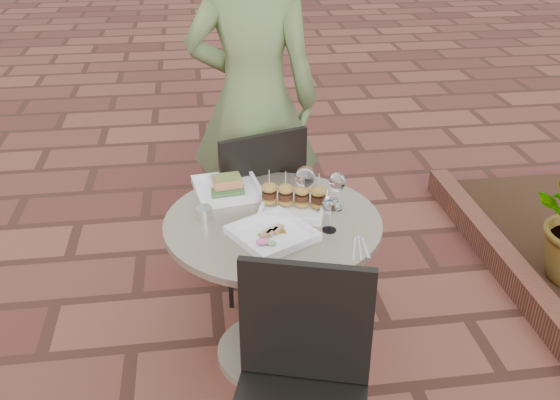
{
  "coord_description": "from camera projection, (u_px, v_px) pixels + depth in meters",
  "views": [
    {
      "loc": [
        -0.04,
        -1.92,
        2.02
      ],
      "look_at": [
        0.27,
        0.29,
        0.82
      ],
      "focal_mm": 40.0,
      "sensor_mm": 36.0,
      "label": 1
    }
  ],
  "objects": [
    {
      "name": "cafe_table",
      "position": [
        273.0,
        269.0,
        2.68
      ],
      "size": [
        0.9,
        0.9,
        0.73
      ],
      "color": "gray",
      "rests_on": "ground"
    },
    {
      "name": "chair_far",
      "position": [
        256.0,
        198.0,
        3.12
      ],
      "size": [
        0.55,
        0.55,
        0.93
      ],
      "rotation": [
        0.0,
        0.0,
        3.46
      ],
      "color": "black",
      "rests_on": "ground"
    },
    {
      "name": "chair_near",
      "position": [
        301.0,
        380.0,
        2.02
      ],
      "size": [
        0.55,
        0.55,
        0.93
      ],
      "rotation": [
        0.0,
        0.0,
        -0.3
      ],
      "color": "black",
      "rests_on": "ground"
    },
    {
      "name": "diner",
      "position": [
        253.0,
        102.0,
        3.22
      ],
      "size": [
        0.76,
        0.57,
        1.88
      ],
      "primitive_type": "imported",
      "rotation": [
        0.0,
        0.0,
        2.95
      ],
      "color": "#5A703D",
      "rests_on": "ground"
    },
    {
      "name": "plate_salmon",
      "position": [
        227.0,
        187.0,
        2.78
      ],
      "size": [
        0.32,
        0.32,
        0.08
      ],
      "rotation": [
        0.0,
        0.0,
        0.14
      ],
      "color": "white",
      "rests_on": "cafe_table"
    },
    {
      "name": "plate_sliders",
      "position": [
        294.0,
        200.0,
        2.63
      ],
      "size": [
        0.34,
        0.34,
        0.17
      ],
      "rotation": [
        0.0,
        0.0,
        -0.3
      ],
      "color": "white",
      "rests_on": "cafe_table"
    },
    {
      "name": "plate_tuna",
      "position": [
        272.0,
        233.0,
        2.44
      ],
      "size": [
        0.38,
        0.38,
        0.03
      ],
      "rotation": [
        0.0,
        0.0,
        0.5
      ],
      "color": "white",
      "rests_on": "cafe_table"
    },
    {
      "name": "wine_glass_right",
      "position": [
        330.0,
        206.0,
        2.44
      ],
      "size": [
        0.07,
        0.07,
        0.16
      ],
      "color": "white",
      "rests_on": "cafe_table"
    },
    {
      "name": "wine_glass_mid",
      "position": [
        305.0,
        178.0,
        2.6
      ],
      "size": [
        0.08,
        0.08,
        0.19
      ],
      "color": "white",
      "rests_on": "cafe_table"
    },
    {
      "name": "wine_glass_far",
      "position": [
        337.0,
        183.0,
        2.6
      ],
      "size": [
        0.07,
        0.07,
        0.17
      ],
      "color": "white",
      "rests_on": "cafe_table"
    },
    {
      "name": "steel_ramekin",
      "position": [
        204.0,
        213.0,
        2.56
      ],
      "size": [
        0.08,
        0.08,
        0.05
      ],
      "primitive_type": "cylinder",
      "rotation": [
        0.0,
        0.0,
        -0.23
      ],
      "color": "silver",
      "rests_on": "cafe_table"
    },
    {
      "name": "cutlery_set",
      "position": [
        360.0,
        248.0,
        2.37
      ],
      "size": [
        0.1,
        0.18,
        0.0
      ],
      "primitive_type": null,
      "rotation": [
        0.0,
        0.0,
        -0.15
      ],
      "color": "silver",
      "rests_on": "cafe_table"
    },
    {
      "name": "planter_curb",
      "position": [
        547.0,
        314.0,
        3.06
      ],
      "size": [
        0.12,
        3.0,
        0.15
      ],
      "primitive_type": "cube",
      "color": "brown",
      "rests_on": "ground"
    }
  ]
}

